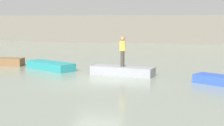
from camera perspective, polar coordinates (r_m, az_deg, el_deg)
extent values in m
plane|color=gray|center=(17.27, -2.44, -3.04)|extent=(120.00, 120.00, 0.00)
cube|color=#666056|center=(44.84, 6.67, 5.75)|extent=(80.00, 1.20, 3.69)
cube|color=teal|center=(21.42, -10.50, -0.46)|extent=(3.70, 2.85, 0.48)
cube|color=gray|center=(18.95, 1.79, -1.34)|extent=(3.75, 1.75, 0.49)
cylinder|color=#38332D|center=(18.86, 1.80, 0.74)|extent=(0.22, 0.22, 0.90)
cylinder|color=yellow|center=(18.79, 1.81, 2.93)|extent=(0.32, 0.32, 0.55)
sphere|color=#936B4C|center=(18.76, 1.81, 4.16)|extent=(0.26, 0.26, 0.26)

